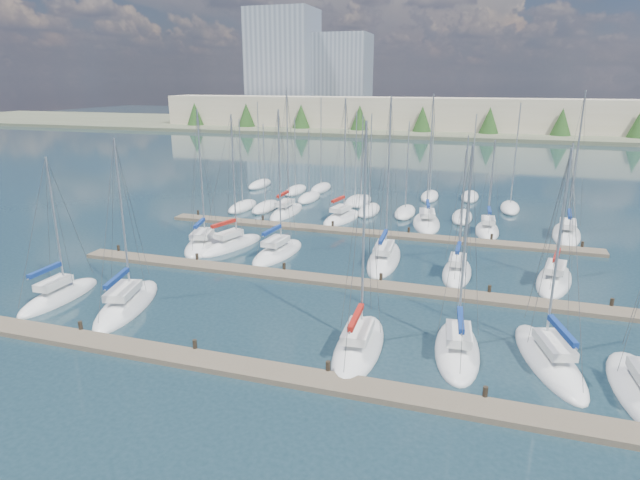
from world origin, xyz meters
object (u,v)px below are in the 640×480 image
(sailboat_a, at_px, (59,297))
(sailboat_i, at_px, (232,245))
(sailboat_n, at_px, (287,212))
(sailboat_d, at_px, (359,346))
(sailboat_j, at_px, (278,252))
(sailboat_f, at_px, (549,360))
(sailboat_m, at_px, (554,280))
(sailboat_k, at_px, (384,259))
(sailboat_h, at_px, (204,244))
(sailboat_l, at_px, (457,272))
(sailboat_q, at_px, (487,230))
(sailboat_e, at_px, (457,349))
(sailboat_r, at_px, (566,234))
(sailboat_b, at_px, (127,304))
(sailboat_o, at_px, (342,218))
(sailboat_p, at_px, (426,223))

(sailboat_a, xyz_separation_m, sailboat_i, (6.19, 14.98, 0.01))
(sailboat_n, height_order, sailboat_d, sailboat_n)
(sailboat_j, distance_m, sailboat_i, 4.97)
(sailboat_f, bearing_deg, sailboat_m, 67.96)
(sailboat_d, bearing_deg, sailboat_k, 93.39)
(sailboat_h, distance_m, sailboat_j, 7.59)
(sailboat_n, xyz_separation_m, sailboat_l, (20.55, -14.91, -0.02))
(sailboat_q, bearing_deg, sailboat_m, -71.07)
(sailboat_e, xyz_separation_m, sailboat_q, (1.18, 26.99, -0.01))
(sailboat_i, bearing_deg, sailboat_r, 40.62)
(sailboat_h, bearing_deg, sailboat_l, -16.27)
(sailboat_n, bearing_deg, sailboat_h, -100.74)
(sailboat_k, xyz_separation_m, sailboat_q, (8.37, 12.19, -0.01))
(sailboat_f, bearing_deg, sailboat_b, 165.57)
(sailboat_h, bearing_deg, sailboat_o, 39.36)
(sailboat_r, distance_m, sailboat_i, 33.39)
(sailboat_l, height_order, sailboat_r, sailboat_r)
(sailboat_r, bearing_deg, sailboat_h, -151.14)
(sailboat_r, height_order, sailboat_i, sailboat_r)
(sailboat_n, relative_size, sailboat_i, 1.15)
(sailboat_i, bearing_deg, sailboat_a, -96.20)
(sailboat_p, bearing_deg, sailboat_n, 171.53)
(sailboat_h, xyz_separation_m, sailboat_a, (-3.52, -14.39, 0.01))
(sailboat_j, bearing_deg, sailboat_r, 35.10)
(sailboat_e, height_order, sailboat_d, sailboat_d)
(sailboat_e, height_order, sailboat_p, sailboat_p)
(sailboat_a, xyz_separation_m, sailboat_m, (34.20, 14.42, -0.01))
(sailboat_p, bearing_deg, sailboat_b, -129.64)
(sailboat_j, bearing_deg, sailboat_m, 5.88)
(sailboat_r, xyz_separation_m, sailboat_b, (-31.11, -28.41, -0.02))
(sailboat_e, bearing_deg, sailboat_m, 59.55)
(sailboat_a, height_order, sailboat_k, sailboat_k)
(sailboat_h, relative_size, sailboat_a, 1.23)
(sailboat_j, bearing_deg, sailboat_p, 57.34)
(sailboat_e, relative_size, sailboat_j, 0.94)
(sailboat_h, distance_m, sailboat_l, 23.35)
(sailboat_h, bearing_deg, sailboat_k, -11.49)
(sailboat_n, height_order, sailboat_l, sailboat_n)
(sailboat_a, bearing_deg, sailboat_i, 66.84)
(sailboat_e, distance_m, sailboat_q, 27.02)
(sailboat_n, relative_size, sailboat_l, 1.37)
(sailboat_l, height_order, sailboat_f, sailboat_f)
(sailboat_j, height_order, sailboat_i, sailboat_j)
(sailboat_l, relative_size, sailboat_r, 0.73)
(sailboat_e, xyz_separation_m, sailboat_d, (-5.51, -1.36, 0.00))
(sailboat_j, height_order, sailboat_q, sailboat_j)
(sailboat_h, height_order, sailboat_a, sailboat_h)
(sailboat_j, bearing_deg, sailboat_q, 42.38)
(sailboat_d, distance_m, sailboat_h, 24.07)
(sailboat_j, height_order, sailboat_k, sailboat_k)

